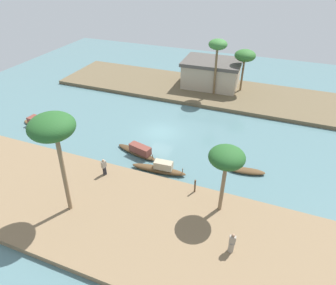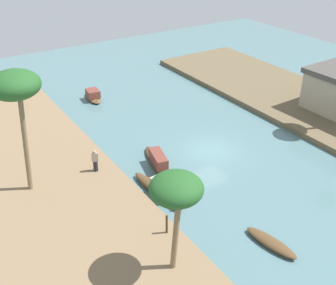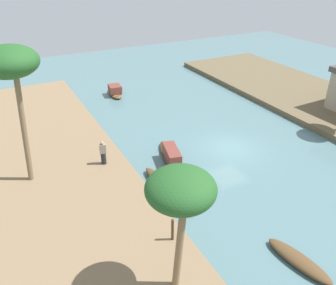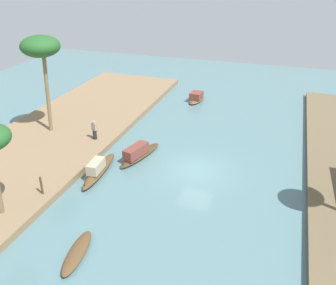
% 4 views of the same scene
% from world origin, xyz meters
% --- Properties ---
extents(river_water, '(66.37, 66.37, 0.00)m').
position_xyz_m(river_water, '(0.00, 0.00, 0.00)').
color(river_water, slate).
rests_on(river_water, ground).
extents(riverbank_left, '(40.50, 10.49, 0.49)m').
position_xyz_m(riverbank_left, '(0.00, -12.93, 0.24)').
color(riverbank_left, '#846B4C').
rests_on(riverbank_left, ground).
extents(riverbank_right, '(40.50, 10.49, 0.49)m').
position_xyz_m(riverbank_right, '(0.00, 12.93, 0.24)').
color(riverbank_right, brown).
rests_on(riverbank_right, ground).
extents(sampan_with_red_awning, '(4.93, 2.14, 1.19)m').
position_xyz_m(sampan_with_red_awning, '(-0.41, -4.81, 0.47)').
color(sampan_with_red_awning, '#47331E').
rests_on(sampan_with_red_awning, river_water).
extents(sampan_foreground, '(3.50, 1.42, 0.43)m').
position_xyz_m(sampan_foreground, '(10.37, -3.76, 0.21)').
color(sampan_foreground, brown).
rests_on(sampan_foreground, river_water).
extents(sampan_downstream_large, '(3.48, 1.56, 1.07)m').
position_xyz_m(sampan_downstream_large, '(-14.53, -3.80, 0.42)').
color(sampan_downstream_large, brown).
rests_on(sampan_downstream_large, river_water).
extents(sampan_near_left_bank, '(5.34, 1.30, 1.27)m').
position_xyz_m(sampan_near_left_bank, '(2.73, -6.61, 0.44)').
color(sampan_near_left_bank, brown).
rests_on(sampan_near_left_bank, river_water).
extents(person_by_mooring, '(0.41, 0.48, 1.67)m').
position_xyz_m(person_by_mooring, '(-1.57, -9.23, 1.25)').
color(person_by_mooring, '#232328').
rests_on(person_by_mooring, riverbank_left).
extents(mooring_post, '(0.14, 0.14, 1.26)m').
position_xyz_m(mooring_post, '(6.69, -8.48, 1.11)').
color(mooring_post, '#4C3823').
rests_on(mooring_post, riverbank_left).
extents(palm_tree_left_near, '(3.14, 3.14, 8.21)m').
position_xyz_m(palm_tree_left_near, '(-1.94, -13.61, 7.68)').
color(palm_tree_left_near, '#7F6647').
rests_on(palm_tree_left_near, riverbank_left).
extents(palm_tree_left_far, '(2.62, 2.62, 5.66)m').
position_xyz_m(palm_tree_left_far, '(9.08, -9.46, 5.31)').
color(palm_tree_left_far, '#7F6647').
rests_on(palm_tree_left_far, riverbank_left).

